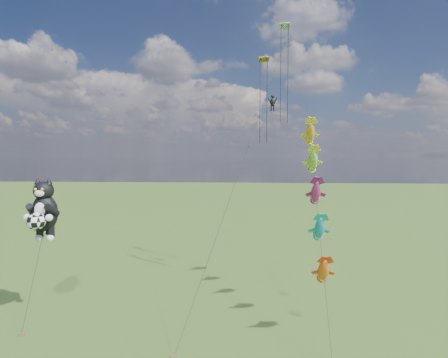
{
  "coord_description": "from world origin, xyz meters",
  "views": [
    {
      "loc": [
        13.09,
        -28.49,
        12.91
      ],
      "look_at": [
        10.76,
        5.68,
        10.77
      ],
      "focal_mm": 30.0,
      "sensor_mm": 36.0,
      "label": 1
    }
  ],
  "objects": [
    {
      "name": "cat_kite_rig",
      "position": [
        -2.87,
        -0.77,
        8.72
      ],
      "size": [
        2.28,
        4.05,
        11.24
      ],
      "rotation": [
        0.0,
        0.0,
        -0.1
      ],
      "color": "brown",
      "rests_on": "ground"
    },
    {
      "name": "parafoil_rig",
      "position": [
        15.15,
        7.36,
        18.89
      ],
      "size": [
        8.92,
        15.66,
        25.88
      ],
      "rotation": [
        0.0,
        0.0,
        -0.41
      ],
      "color": "brown",
      "rests_on": "ground"
    },
    {
      "name": "ground",
      "position": [
        0.0,
        0.0,
        0.0
      ],
      "size": [
        300.0,
        300.0,
        0.0
      ],
      "primitive_type": "plane",
      "color": "#224110"
    },
    {
      "name": "fish_windsock_rig",
      "position": [
        18.34,
        1.31,
        9.96
      ],
      "size": [
        1.22,
        15.96,
        17.76
      ],
      "rotation": [
        0.0,
        0.0,
        0.28
      ],
      "color": "brown",
      "rests_on": "ground"
    }
  ]
}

